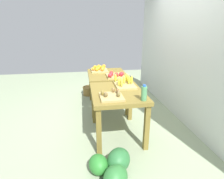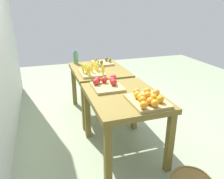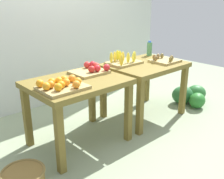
# 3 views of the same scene
# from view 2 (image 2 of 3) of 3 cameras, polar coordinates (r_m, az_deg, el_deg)

# --- Properties ---
(ground_plane) EXTENTS (8.00, 8.00, 0.00)m
(ground_plane) POSITION_cam_2_polar(r_m,az_deg,el_deg) (3.30, -0.62, -10.06)
(ground_plane) COLOR gray
(display_table_left) EXTENTS (1.04, 0.80, 0.76)m
(display_table_left) POSITION_cam_2_polar(r_m,az_deg,el_deg) (2.53, 3.18, -3.68)
(display_table_left) COLOR brown
(display_table_left) RESTS_ON ground_plane
(display_table_right) EXTENTS (1.04, 0.80, 0.76)m
(display_table_right) POSITION_cam_2_polar(r_m,az_deg,el_deg) (3.52, -3.43, 3.65)
(display_table_right) COLOR brown
(display_table_right) RESTS_ON ground_plane
(orange_bin) EXTENTS (0.44, 0.36, 0.11)m
(orange_bin) POSITION_cam_2_polar(r_m,az_deg,el_deg) (2.28, 9.13, -2.46)
(orange_bin) COLOR tan
(orange_bin) RESTS_ON display_table_left
(apple_bin) EXTENTS (0.41, 0.36, 0.11)m
(apple_bin) POSITION_cam_2_polar(r_m,az_deg,el_deg) (2.69, -1.37, 1.45)
(apple_bin) COLOR tan
(apple_bin) RESTS_ON display_table_left
(banana_crate) EXTENTS (0.44, 0.32, 0.17)m
(banana_crate) POSITION_cam_2_polar(r_m,az_deg,el_deg) (3.21, -5.29, 4.83)
(banana_crate) COLOR tan
(banana_crate) RESTS_ON display_table_right
(kiwi_bin) EXTENTS (0.36, 0.32, 0.10)m
(kiwi_bin) POSITION_cam_2_polar(r_m,az_deg,el_deg) (3.75, -2.59, 6.99)
(kiwi_bin) COLOR tan
(kiwi_bin) RESTS_ON display_table_right
(water_bottle) EXTENTS (0.08, 0.08, 0.22)m
(water_bottle) POSITION_cam_2_polar(r_m,az_deg,el_deg) (3.81, -9.35, 8.13)
(water_bottle) COLOR #4C8C59
(water_bottle) RESTS_ON display_table_right
(watermelon_pile) EXTENTS (0.68, 0.61, 0.28)m
(watermelon_pile) POSITION_cam_2_polar(r_m,az_deg,el_deg) (4.55, -3.50, 0.86)
(watermelon_pile) COLOR #2B6C30
(watermelon_pile) RESTS_ON ground_plane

